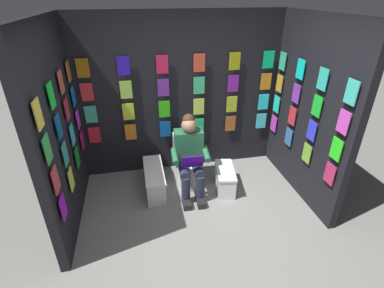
% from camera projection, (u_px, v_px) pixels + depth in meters
% --- Properties ---
extents(ground_plane, '(30.00, 30.00, 0.00)m').
position_uv_depth(ground_plane, '(210.00, 248.00, 3.38)').
color(ground_plane, gray).
extents(display_wall_back, '(3.19, 0.14, 2.46)m').
position_uv_depth(display_wall_back, '(181.00, 96.00, 4.46)').
color(display_wall_back, black).
rests_on(display_wall_back, ground).
extents(display_wall_left, '(0.14, 1.87, 2.46)m').
position_uv_depth(display_wall_left, '(309.00, 111.00, 3.89)').
color(display_wall_left, black).
rests_on(display_wall_left, ground).
extents(display_wall_right, '(0.14, 1.87, 2.46)m').
position_uv_depth(display_wall_right, '(59.00, 132.00, 3.33)').
color(display_wall_right, black).
rests_on(display_wall_right, ground).
extents(toilet, '(0.41, 0.56, 0.77)m').
position_uv_depth(toilet, '(188.00, 164.00, 4.40)').
color(toilet, white).
rests_on(toilet, ground).
extents(person_reading, '(0.54, 0.69, 1.19)m').
position_uv_depth(person_reading, '(190.00, 156.00, 4.08)').
color(person_reading, '#286B42').
rests_on(person_reading, ground).
extents(comic_longbox_near, '(0.28, 0.82, 0.38)m').
position_uv_depth(comic_longbox_near, '(154.00, 180.00, 4.28)').
color(comic_longbox_near, white).
rests_on(comic_longbox_near, ground).
extents(comic_longbox_far, '(0.36, 0.63, 0.34)m').
position_uv_depth(comic_longbox_far, '(225.00, 179.00, 4.33)').
color(comic_longbox_far, silver).
rests_on(comic_longbox_far, ground).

